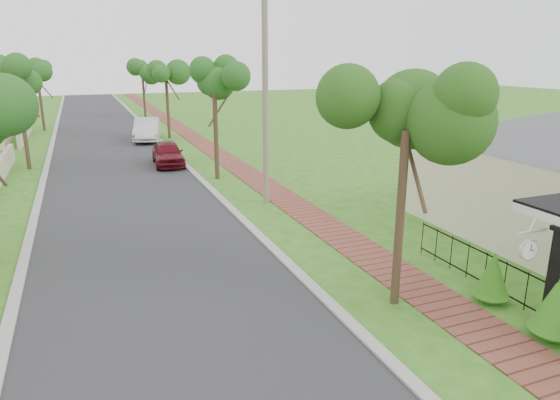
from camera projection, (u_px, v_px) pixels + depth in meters
ground at (346, 353)px, 10.37m from camera, size 160.00×160.00×0.00m
road at (118, 170)px, 27.15m from camera, size 7.00×120.00×0.02m
kerb_right at (185, 165)px, 28.45m from camera, size 0.30×120.00×0.10m
kerb_left at (45, 175)px, 25.85m from camera, size 0.30×120.00×0.10m
sidewalk at (229, 161)px, 29.38m from camera, size 1.50×120.00×0.03m
porch_post at (556, 287)px, 10.79m from camera, size 0.48×0.48×2.52m
picket_fence at (527, 290)px, 11.97m from camera, size 0.03×8.02×1.00m
street_trees at (105, 79)px, 32.05m from camera, size 10.70×37.65×5.89m
parked_car_red at (168, 154)px, 28.10m from camera, size 1.83×4.04×1.35m
parked_car_white at (147, 130)px, 36.34m from camera, size 2.60×5.12×1.61m
near_tree at (406, 127)px, 11.28m from camera, size 2.15×2.15×5.51m
utility_pole at (265, 98)px, 19.85m from camera, size 1.20×0.24×8.57m
station_clock at (529, 248)px, 10.74m from camera, size 0.80×0.13×0.68m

